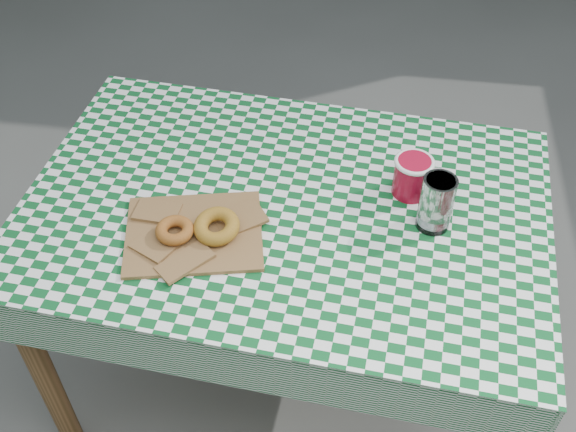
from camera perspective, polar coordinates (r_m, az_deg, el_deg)
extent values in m
plane|color=#565550|center=(2.27, 3.07, -12.56)|extent=(60.00, 60.00, 0.00)
cube|color=brown|center=(1.95, -0.25, -7.07)|extent=(1.31, 0.93, 0.75)
cube|color=#0C4F21|center=(1.67, -0.29, 0.88)|extent=(1.33, 0.95, 0.01)
cube|color=olive|center=(1.60, -7.83, -1.35)|extent=(0.36, 0.31, 0.02)
torus|color=#A25B21|center=(1.58, -9.40, -1.18)|extent=(0.10, 0.10, 0.03)
torus|color=#A47522|center=(1.58, -5.96, -0.87)|extent=(0.14, 0.14, 0.03)
cylinder|color=silver|center=(1.60, 12.22, 1.06)|extent=(0.10, 0.10, 0.14)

